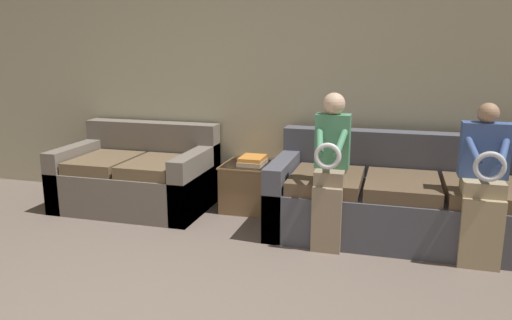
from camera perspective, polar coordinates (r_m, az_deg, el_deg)
wall_back at (r=4.97m, az=1.11°, el=9.49°), size 7.91×0.06×2.55m
couch_main at (r=4.40m, az=16.24°, el=-4.45°), size 2.16×0.99×0.83m
couch_side at (r=5.11m, az=-13.31°, el=-1.94°), size 1.43×0.95×0.80m
child_left_seated at (r=3.94m, az=8.52°, el=-0.42°), size 0.27×0.38×1.22m
child_right_seated at (r=3.96m, az=24.57°, el=-2.04°), size 0.34×0.37×1.18m
side_shelf at (r=4.87m, az=-0.39°, el=-2.99°), size 0.56×0.51×0.46m
book_stack at (r=4.81m, az=-0.41°, el=-0.06°), size 0.23×0.30×0.08m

